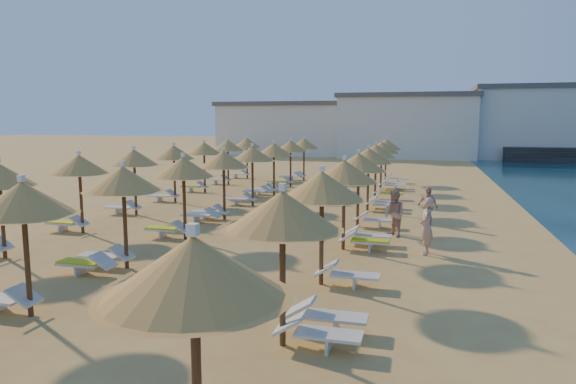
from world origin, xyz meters
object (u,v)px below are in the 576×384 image
(parasol_row_east, at_px, (352,168))
(beachgoer_a, at_px, (426,226))
(beachgoer_c, at_px, (428,206))
(beachgoer_b, at_px, (395,214))
(parasol_row_west, at_px, (205,164))

(parasol_row_east, relative_size, beachgoer_a, 19.81)
(beachgoer_c, height_order, beachgoer_b, beachgoer_b)
(beachgoer_c, bearing_deg, parasol_row_east, -95.55)
(parasol_row_west, xyz_separation_m, beachgoer_b, (7.35, 0.47, -1.72))
(parasol_row_west, height_order, beachgoer_a, parasol_row_west)
(beachgoer_c, distance_m, beachgoer_a, 4.89)
(parasol_row_west, distance_m, beachgoer_a, 8.83)
(parasol_row_west, distance_m, beachgoer_c, 9.24)
(parasol_row_west, bearing_deg, beachgoer_a, -12.47)
(parasol_row_east, xyz_separation_m, beachgoer_a, (2.67, -1.87, -1.66))
(parasol_row_west, bearing_deg, beachgoer_b, 3.68)
(parasol_row_east, bearing_deg, beachgoer_c, 47.60)
(beachgoer_a, xyz_separation_m, beachgoer_b, (-1.13, 2.35, -0.06))
(beachgoer_c, relative_size, beachgoer_a, 0.85)
(beachgoer_a, relative_size, beachgoer_b, 1.07)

